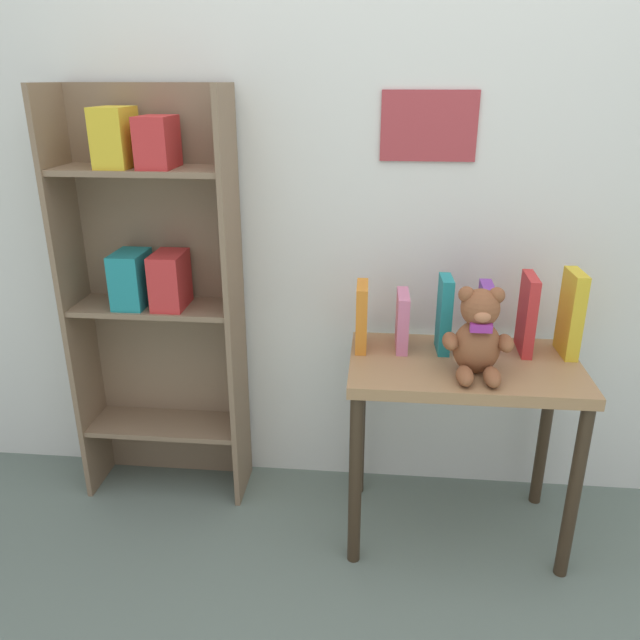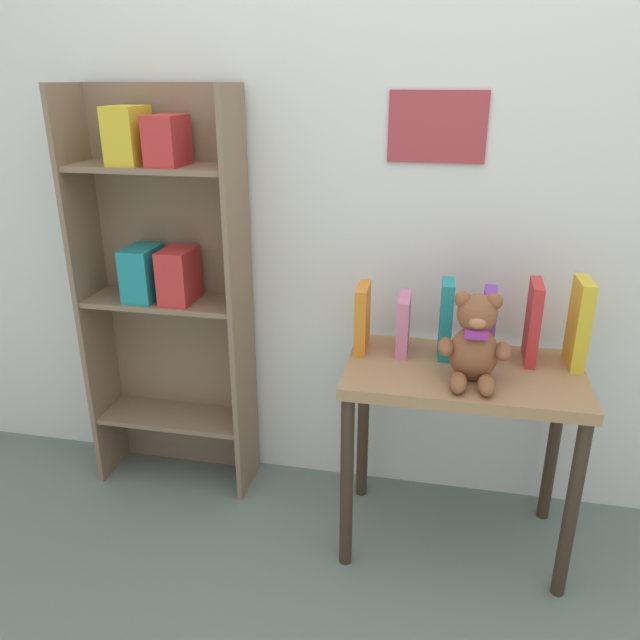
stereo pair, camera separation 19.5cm
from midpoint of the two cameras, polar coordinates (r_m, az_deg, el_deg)
wall_back at (r=2.07m, az=5.70°, el=16.14°), size 4.80×0.07×2.50m
bookshelf_side at (r=2.20m, az=-17.28°, el=3.34°), size 0.57×0.22×1.42m
display_table at (r=1.97m, az=10.14°, el=-6.49°), size 0.70×0.42×0.62m
teddy_bear at (r=1.81m, az=11.32°, el=-1.47°), size 0.20×0.18×0.26m
book_standing_orange at (r=1.96m, az=1.01°, el=0.29°), size 0.04×0.14×0.21m
book_standing_pink at (r=1.97m, az=4.74°, el=-0.12°), size 0.04×0.14×0.18m
book_standing_teal at (r=1.95m, az=8.52°, el=0.44°), size 0.04×0.11×0.24m
book_standing_purple at (r=1.99m, az=12.14°, el=0.21°), size 0.04×0.12×0.22m
book_standing_red at (r=2.01m, az=15.82°, el=0.48°), size 0.04×0.15×0.25m
book_standing_yellow at (r=2.02m, az=19.46°, el=0.50°), size 0.04×0.13×0.27m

